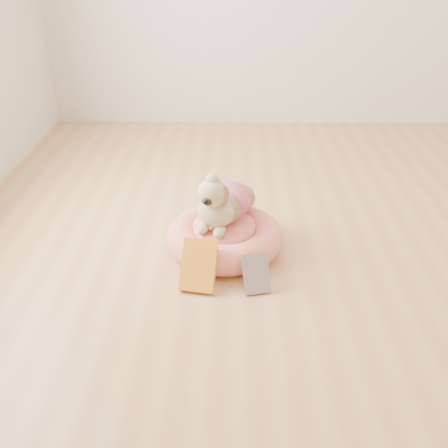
{
  "coord_description": "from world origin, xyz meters",
  "views": [
    {
      "loc": [
        -0.52,
        -1.87,
        1.35
      ],
      "look_at": [
        -0.55,
        0.19,
        0.17
      ],
      "focal_mm": 40.0,
      "sensor_mm": 36.0,
      "label": 1
    }
  ],
  "objects_px": {
    "pet_bed": "(224,237)",
    "book_yellow": "(199,265)",
    "dog": "(222,193)",
    "book_white": "(256,274)"
  },
  "relations": [
    {
      "from": "pet_bed",
      "to": "book_yellow",
      "type": "bearing_deg",
      "value": -109.89
    },
    {
      "from": "pet_bed",
      "to": "book_white",
      "type": "height_order",
      "value": "book_white"
    },
    {
      "from": "dog",
      "to": "book_white",
      "type": "relative_size",
      "value": 2.37
    },
    {
      "from": "dog",
      "to": "book_yellow",
      "type": "distance_m",
      "value": 0.39
    },
    {
      "from": "book_yellow",
      "to": "pet_bed",
      "type": "bearing_deg",
      "value": 80.04
    },
    {
      "from": "pet_bed",
      "to": "book_yellow",
      "type": "xyz_separation_m",
      "value": [
        -0.11,
        -0.3,
        0.03
      ]
    },
    {
      "from": "pet_bed",
      "to": "dog",
      "type": "height_order",
      "value": "dog"
    },
    {
      "from": "pet_bed",
      "to": "dog",
      "type": "xyz_separation_m",
      "value": [
        -0.01,
        0.03,
        0.23
      ]
    },
    {
      "from": "pet_bed",
      "to": "dog",
      "type": "relative_size",
      "value": 1.38
    },
    {
      "from": "book_white",
      "to": "dog",
      "type": "bearing_deg",
      "value": 102.33
    }
  ]
}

